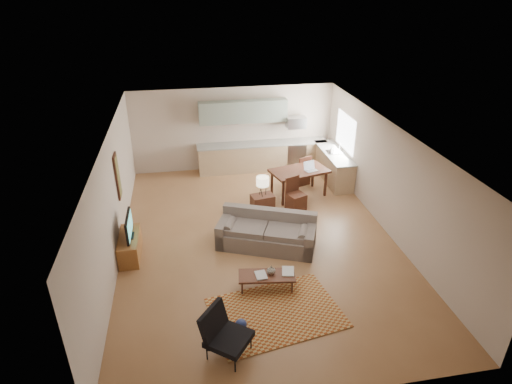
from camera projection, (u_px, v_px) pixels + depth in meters
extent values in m
plane|color=brown|center=(258.00, 239.00, 10.50)|extent=(9.00, 9.00, 0.00)
plane|color=white|center=(258.00, 135.00, 9.27)|extent=(9.00, 9.00, 0.00)
plane|color=#B8A696|center=(234.00, 129.00, 13.84)|extent=(6.50, 0.00, 6.50)
plane|color=#B8A696|center=(316.00, 333.00, 5.93)|extent=(6.50, 0.00, 6.50)
plane|color=#B8A696|center=(113.00, 202.00, 9.38)|extent=(0.00, 9.00, 9.00)
plane|color=#B8A696|center=(390.00, 180.00, 10.39)|extent=(0.00, 9.00, 9.00)
cube|color=#A5A8AD|center=(295.00, 154.00, 14.27)|extent=(0.62, 0.62, 0.90)
cube|color=#A5A8AD|center=(296.00, 122.00, 13.79)|extent=(0.62, 0.40, 0.35)
cube|color=gray|center=(243.00, 112.00, 13.46)|extent=(2.80, 0.34, 0.70)
cube|color=white|center=(346.00, 132.00, 12.93)|extent=(0.02, 1.40, 1.05)
cube|color=#883814|center=(276.00, 312.00, 8.20)|extent=(2.67, 2.06, 0.02)
imported|color=maroon|center=(256.00, 276.00, 8.64)|extent=(0.25, 0.32, 0.03)
imported|color=navy|center=(282.00, 271.00, 8.78)|extent=(0.39, 0.44, 0.03)
imported|color=black|center=(271.00, 270.00, 8.70)|extent=(0.26, 0.26, 0.18)
imported|color=beige|center=(332.00, 150.00, 13.08)|extent=(0.11, 0.11, 0.19)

